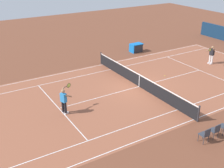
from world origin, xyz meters
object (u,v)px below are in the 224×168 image
object	(u,v)px
spectator_chair_2	(205,134)
tennis_ball	(165,76)
equipment_cart_tarped	(136,48)
tennis_player_far	(212,54)
tennis_net	(139,81)
spectator_chair_1	(215,130)
tennis_player_near	(64,100)

from	to	relation	value
spectator_chair_2	tennis_ball	bearing A→B (deg)	-118.12
tennis_ball	equipment_cart_tarped	bearing A→B (deg)	-105.26
tennis_ball	spectator_chair_2	xyz separation A→B (m)	(4.25, 7.96, 0.49)
equipment_cart_tarped	tennis_ball	bearing A→B (deg)	74.74
tennis_player_far	tennis_net	bearing A→B (deg)	4.12
spectator_chair_2	spectator_chair_1	bearing A→B (deg)	180.00
tennis_player_near	equipment_cart_tarped	distance (m)	13.50
tennis_player_near	tennis_net	bearing A→B (deg)	-173.12
spectator_chair_1	spectator_chair_2	distance (m)	0.76
tennis_ball	spectator_chair_2	size ratio (longest dim) A/B	0.08
equipment_cart_tarped	tennis_net	bearing A→B (deg)	55.72
tennis_player_far	equipment_cart_tarped	world-z (taller)	tennis_player_far
tennis_player_far	equipment_cart_tarped	size ratio (longest dim) A/B	1.36
tennis_net	tennis_player_near	distance (m)	6.35
tennis_player_far	spectator_chair_2	bearing A→B (deg)	39.64
tennis_player_far	spectator_chair_1	world-z (taller)	tennis_player_far
tennis_net	tennis_ball	distance (m)	3.08
tennis_player_far	spectator_chair_2	xyz separation A→B (m)	(9.70, 8.03, -0.41)
spectator_chair_1	equipment_cart_tarped	distance (m)	15.34
tennis_net	equipment_cart_tarped	size ratio (longest dim) A/B	9.36
tennis_net	tennis_player_near	size ratio (longest dim) A/B	6.89
spectator_chair_1	spectator_chair_2	size ratio (longest dim) A/B	1.00
tennis_player_near	equipment_cart_tarped	world-z (taller)	tennis_player_near
equipment_cart_tarped	spectator_chair_1	bearing A→B (deg)	69.97
tennis_player_far	tennis_ball	xyz separation A→B (m)	(5.45, 0.08, -0.90)
tennis_player_far	tennis_player_near	bearing A→B (deg)	5.30
tennis_net	equipment_cart_tarped	bearing A→B (deg)	-124.28
spectator_chair_2	tennis_player_near	bearing A→B (deg)	-52.90
tennis_player_far	tennis_ball	world-z (taller)	tennis_player_far
spectator_chair_2	equipment_cart_tarped	distance (m)	15.61
tennis_player_near	equipment_cart_tarped	xyz separation A→B (m)	(-11.05, -7.74, -0.49)
spectator_chair_1	equipment_cart_tarped	bearing A→B (deg)	-110.03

